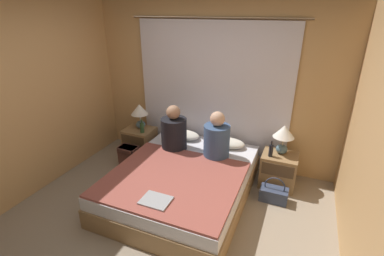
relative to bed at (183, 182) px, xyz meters
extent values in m
plane|color=gray|center=(0.00, -0.72, -0.21)|extent=(16.00, 16.00, 0.00)
cube|color=tan|center=(0.00, 1.15, 1.04)|extent=(3.94, 0.06, 2.50)
cube|color=tan|center=(-1.94, -0.72, 1.04)|extent=(0.06, 3.79, 2.50)
cube|color=silver|center=(0.00, 1.08, 0.89)|extent=(2.39, 0.02, 2.20)
cylinder|color=brown|center=(0.00, 1.08, 2.01)|extent=(2.59, 0.02, 0.02)
cube|color=#99754C|center=(0.00, 0.00, -0.08)|extent=(1.65, 2.06, 0.26)
cube|color=silver|center=(0.00, 0.00, 0.13)|extent=(1.61, 2.02, 0.17)
cube|color=#937047|center=(-1.14, 0.75, 0.03)|extent=(0.48, 0.41, 0.49)
cube|color=#4C3823|center=(-1.14, 0.54, 0.15)|extent=(0.42, 0.02, 0.18)
cube|color=#937047|center=(1.14, 0.75, 0.03)|extent=(0.48, 0.41, 0.49)
cube|color=#4C3823|center=(1.14, 0.54, 0.15)|extent=(0.42, 0.02, 0.18)
ellipsoid|color=slate|center=(-1.14, 0.80, 0.34)|extent=(0.16, 0.16, 0.13)
cylinder|color=#B2A893|center=(-1.14, 0.80, 0.46)|extent=(0.02, 0.02, 0.12)
cone|color=white|center=(-1.14, 0.80, 0.61)|extent=(0.29, 0.29, 0.17)
ellipsoid|color=slate|center=(1.14, 0.80, 0.34)|extent=(0.16, 0.16, 0.13)
cylinder|color=#B2A893|center=(1.14, 0.80, 0.46)|extent=(0.02, 0.02, 0.12)
cone|color=white|center=(1.14, 0.80, 0.61)|extent=(0.29, 0.29, 0.17)
ellipsoid|color=silver|center=(-0.36, 0.84, 0.27)|extent=(0.51, 0.31, 0.12)
ellipsoid|color=silver|center=(0.36, 0.84, 0.27)|extent=(0.51, 0.31, 0.12)
cube|color=#994C42|center=(0.00, -0.29, 0.23)|extent=(1.59, 1.43, 0.03)
cylinder|color=black|center=(-0.35, 0.47, 0.45)|extent=(0.37, 0.37, 0.47)
sphere|color=#A87A5B|center=(-0.35, 0.47, 0.79)|extent=(0.20, 0.20, 0.20)
cylinder|color=#38517A|center=(0.30, 0.47, 0.45)|extent=(0.36, 0.36, 0.47)
sphere|color=tan|center=(0.30, 0.47, 0.79)|extent=(0.20, 0.20, 0.20)
cylinder|color=#2D4C28|center=(-1.02, 0.65, 0.36)|extent=(0.07, 0.07, 0.16)
cylinder|color=#2D4C28|center=(-1.02, 0.65, 0.47)|extent=(0.02, 0.02, 0.06)
cylinder|color=black|center=(1.02, 0.65, 0.36)|extent=(0.06, 0.06, 0.17)
cylinder|color=black|center=(1.02, 0.65, 0.48)|extent=(0.02, 0.02, 0.06)
cube|color=#9EA0A5|center=(0.03, -0.76, 0.25)|extent=(0.31, 0.25, 0.02)
cube|color=brown|center=(-1.10, 0.35, -0.03)|extent=(0.30, 0.19, 0.35)
cube|color=#452824|center=(-1.10, 0.33, 0.10)|extent=(0.27, 0.20, 0.08)
cube|color=#333D56|center=(1.15, 0.36, -0.12)|extent=(0.36, 0.20, 0.18)
torus|color=#2B3449|center=(1.15, 0.36, 0.01)|extent=(0.27, 0.02, 0.27)
camera|label=1|loc=(1.32, -2.83, 2.14)|focal=26.00mm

